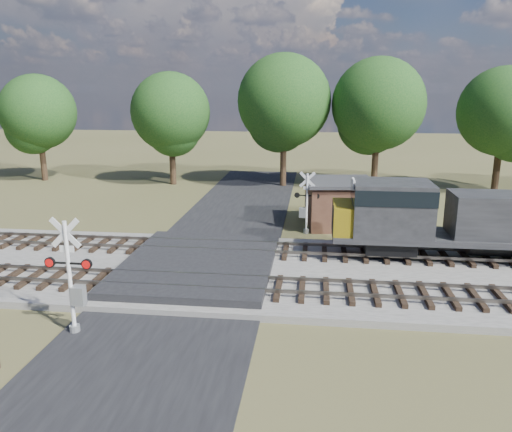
# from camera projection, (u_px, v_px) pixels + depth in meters

# --- Properties ---
(ground) EXTENTS (160.00, 160.00, 0.00)m
(ground) POSITION_uv_depth(u_px,v_px,m) (197.00, 275.00, 23.49)
(ground) COLOR #494927
(ground) RESTS_ON ground
(ballast_bed) EXTENTS (140.00, 10.00, 0.30)m
(ballast_bed) POSITION_uv_depth(u_px,v_px,m) (413.00, 278.00, 22.78)
(ballast_bed) COLOR gray
(ballast_bed) RESTS_ON ground
(road) EXTENTS (7.00, 60.00, 0.08)m
(road) POSITION_uv_depth(u_px,v_px,m) (197.00, 275.00, 23.48)
(road) COLOR black
(road) RESTS_ON ground
(crossing_panel) EXTENTS (7.00, 9.00, 0.62)m
(crossing_panel) POSITION_uv_depth(u_px,v_px,m) (199.00, 266.00, 23.89)
(crossing_panel) COLOR #262628
(crossing_panel) RESTS_ON ground
(track_near) EXTENTS (140.00, 2.60, 0.33)m
(track_near) POSITION_uv_depth(u_px,v_px,m) (258.00, 287.00, 21.10)
(track_near) COLOR black
(track_near) RESTS_ON ballast_bed
(track_far) EXTENTS (140.00, 2.60, 0.33)m
(track_far) POSITION_uv_depth(u_px,v_px,m) (269.00, 250.00, 25.91)
(track_far) COLOR black
(track_far) RESTS_ON ballast_bed
(crossing_signal_near) EXTENTS (1.74, 0.38, 4.31)m
(crossing_signal_near) POSITION_uv_depth(u_px,v_px,m) (73.00, 287.00, 17.50)
(crossing_signal_near) COLOR silver
(crossing_signal_near) RESTS_ON ground
(crossing_signal_far) EXTENTS (1.53, 0.35, 3.79)m
(crossing_signal_far) POSITION_uv_depth(u_px,v_px,m) (305.00, 208.00, 29.94)
(crossing_signal_far) COLOR silver
(crossing_signal_far) RESTS_ON ground
(equipment_shed) EXTENTS (4.82, 4.82, 2.94)m
(equipment_shed) POSITION_uv_depth(u_px,v_px,m) (339.00, 203.00, 31.68)
(equipment_shed) COLOR #46291E
(equipment_shed) RESTS_ON ground
(treeline) EXTENTS (78.46, 11.55, 11.53)m
(treeline) POSITION_uv_depth(u_px,v_px,m) (343.00, 110.00, 41.76)
(treeline) COLOR black
(treeline) RESTS_ON ground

